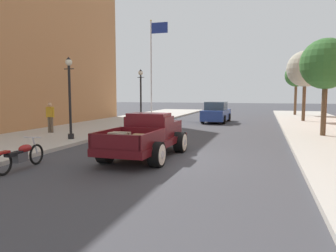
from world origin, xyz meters
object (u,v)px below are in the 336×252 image
street_tree_farthest (296,76)px  street_lamp_far (141,92)px  motorcycle_parked (21,155)px  pedestrian_sidewalk_left (50,116)px  street_tree_third (305,69)px  car_background_blue (216,113)px  hotrod_truck_maroon (148,136)px  street_tree_second (326,64)px  flagpole (153,57)px  street_lamp_near (70,92)px

street_tree_farthest → street_lamp_far: bearing=-129.6°
motorcycle_parked → street_tree_farthest: bearing=69.8°
pedestrian_sidewalk_left → street_tree_third: bearing=41.0°
motorcycle_parked → pedestrian_sidewalk_left: pedestrian_sidewalk_left is taller
motorcycle_parked → car_background_blue: bearing=79.4°
hotrod_truck_maroon → street_tree_second: (6.97, 7.02, 3.01)m
motorcycle_parked → car_background_blue: size_ratio=0.49×
pedestrian_sidewalk_left → flagpole: 15.26m
flagpole → street_tree_farthest: 14.58m
street_lamp_far → street_tree_third: 13.03m
hotrod_truck_maroon → motorcycle_parked: hotrod_truck_maroon is taller
flagpole → motorcycle_parked: bearing=-81.1°
flagpole → street_tree_third: size_ratio=1.67×
car_background_blue → street_tree_farthest: size_ratio=0.85×
street_lamp_near → street_lamp_far: same height
street_tree_third → street_lamp_far: bearing=-152.0°
motorcycle_parked → street_tree_second: bearing=45.7°
hotrod_truck_maroon → motorcycle_parked: 4.30m
street_lamp_far → street_tree_farthest: street_tree_farthest is taller
motorcycle_parked → car_background_blue: 18.07m
car_background_blue → street_lamp_near: 13.56m
street_lamp_far → flagpole: flagpole is taller
flagpole → street_tree_third: (13.32, -2.13, -1.56)m
hotrod_truck_maroon → motorcycle_parked: bearing=-133.2°
car_background_blue → pedestrian_sidewalk_left: 13.08m
street_lamp_near → street_tree_farthest: street_tree_farthest is taller
hotrod_truck_maroon → street_tree_third: bearing=66.8°
pedestrian_sidewalk_left → flagpole: flagpole is taller
car_background_blue → street_tree_farthest: bearing=54.8°
hotrod_truck_maroon → street_lamp_far: size_ratio=1.29×
pedestrian_sidewalk_left → street_tree_farthest: 24.84m
car_background_blue → street_lamp_far: size_ratio=1.13×
pedestrian_sidewalk_left → street_tree_second: bearing=12.1°
hotrod_truck_maroon → street_tree_second: street_tree_second is taller
street_tree_farthest → street_lamp_near: bearing=-118.3°
car_background_blue → street_lamp_near: (-5.11, -12.46, 1.62)m
street_lamp_near → motorcycle_parked: bearing=-71.2°
motorcycle_parked → pedestrian_sidewalk_left: size_ratio=1.29×
motorcycle_parked → street_lamp_near: street_lamp_near is taller
flagpole → pedestrian_sidewalk_left: bearing=-93.7°
street_lamp_near → flagpole: size_ratio=0.42×
flagpole → car_background_blue: bearing=-30.0°
pedestrian_sidewalk_left → street_tree_farthest: bearing=54.6°
car_background_blue → street_tree_third: size_ratio=0.79×
street_tree_third → street_lamp_near: bearing=-129.6°
street_tree_third → street_tree_farthest: bearing=89.7°
flagpole → street_tree_farthest: flagpole is taller
pedestrian_sidewalk_left → street_tree_second: 14.77m
pedestrian_sidewalk_left → street_lamp_near: size_ratio=0.43×
street_lamp_near → street_tree_farthest: 24.94m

